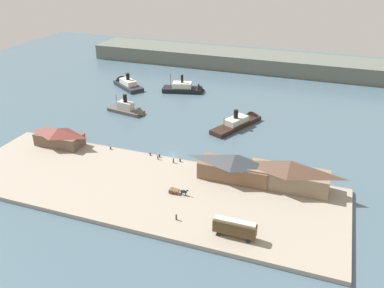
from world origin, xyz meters
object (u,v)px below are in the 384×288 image
Objects in this scene: pedestrian_by_tram at (176,217)px; pedestrian_near_west_shed at (173,161)px; horse_cart at (178,191)px; ferry_approaching_east at (130,110)px; mooring_post_east at (180,160)px; pedestrian_at_waters_edge at (158,157)px; mooring_post_center_east at (111,148)px; ferry_moored_west at (187,89)px; ferry_approaching_west at (126,84)px; ferry_shed_customs_shed at (234,167)px; street_tram at (235,227)px; ferry_shed_west_terminal at (59,137)px; mooring_post_center_west at (160,156)px; mooring_post_west at (150,154)px; ferry_shed_central_terminal at (289,174)px; ferry_outer_harbor at (241,122)px.

pedestrian_by_tram is 28.63m from pedestrian_near_west_shed.
horse_cart is 0.32× the size of ferry_approaching_east.
pedestrian_at_waters_edge is at bearing -171.76° from mooring_post_east.
mooring_post_center_east is at bearing 151.05° from horse_cart.
pedestrian_near_west_shed is at bearing -72.83° from ferry_moored_west.
mooring_post_east is 81.99m from ferry_approaching_west.
street_tram is at bearing -75.05° from ferry_shed_customs_shed.
ferry_moored_west is (-28.27, 82.36, -0.59)m from horse_cart.
ferry_shed_west_terminal is 35.15m from mooring_post_center_west.
horse_cart reaches higher than mooring_post_center_west.
ferry_shed_west_terminal is 31.91m from mooring_post_west.
mooring_post_center_west and mooring_post_west have the same top height.
ferry_approaching_west reaches higher than pedestrian_at_waters_edge.
ferry_shed_central_terminal is at bearing -37.46° from ferry_approaching_west.
mooring_post_east is (-9.89, 27.61, -0.36)m from pedestrian_by_tram.
mooring_post_center_west is at bearing 174.69° from ferry_shed_central_terminal.
ferry_outer_harbor is (10.38, 36.75, -0.30)m from mooring_post_east.
ferry_shed_central_terminal reaches higher than ferry_outer_harbor.
ferry_outer_harbor reaches higher than horse_cart.
ferry_approaching_west is at bearing 126.44° from horse_cart.
ferry_approaching_east is at bearing 134.11° from street_tram.
ferry_shed_customs_shed is at bearing -9.92° from mooring_post_center_west.
ferry_shed_central_terminal is 24.51× the size of mooring_post_center_west.
ferry_shed_customs_shed is 25.74m from street_tram.
ferry_shed_central_terminal is 77.12m from ferry_approaching_east.
mooring_post_center_east is 50.72m from ferry_outer_harbor.
pedestrian_at_waters_edge is 3.74m from mooring_post_west.
mooring_post_west is at bearing -52.88° from ferry_approaching_east.
street_tram reaches higher than mooring_post_center_east.
pedestrian_by_tram is 1.96× the size of mooring_post_east.
mooring_post_center_east is 24.53m from mooring_post_east.
ferry_shed_west_terminal reaches higher than horse_cart.
street_tram is (-8.51, -25.51, -1.44)m from ferry_shed_central_terminal.
ferry_shed_customs_shed is 22.74× the size of mooring_post_east.
pedestrian_by_tram is (3.93, -10.70, -0.12)m from horse_cart.
ferry_shed_customs_shed reaches higher than mooring_post_center_east.
pedestrian_by_tram is at bearing -70.30° from mooring_post_east.
ferry_approaching_east reaches higher than horse_cart.
ferry_outer_harbor is at bearing 72.49° from pedestrian_near_west_shed.
ferry_outer_harbor is at bearing 60.06° from mooring_post_west.
pedestrian_by_tram is 75.06m from ferry_approaching_east.
street_tram is 11.12× the size of mooring_post_center_east.
ferry_outer_harbor is (20.86, 36.22, -0.30)m from mooring_post_west.
ferry_outer_harbor is at bearing 46.50° from mooring_post_center_east.
ferry_shed_central_terminal reaches higher than horse_cart.
ferry_shed_west_terminal is 0.79× the size of ferry_approaching_west.
ferry_approaching_east reaches higher than mooring_post_center_west.
mooring_post_center_east is 65.53m from ferry_moored_west.
horse_cart is at bearing -70.58° from mooring_post_east.
horse_cart is 6.16× the size of mooring_post_center_east.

